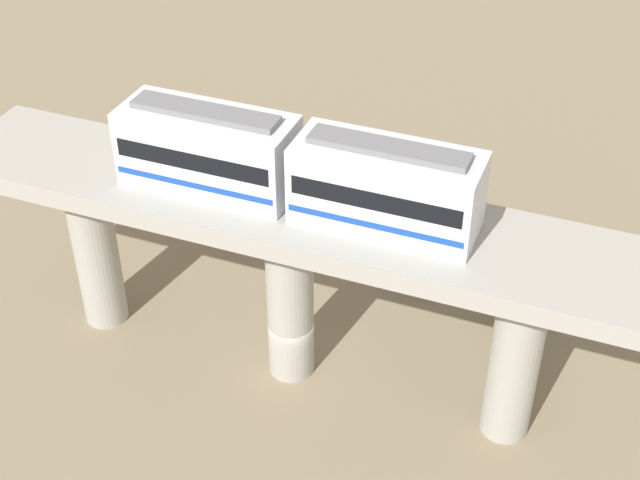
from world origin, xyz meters
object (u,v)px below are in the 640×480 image
Objects in this scene: train at (295,168)px; tree_near_viaduct at (516,264)px; parked_car_red at (240,207)px; parked_car_silver at (420,259)px.

tree_near_viaduct is (-5.94, 7.64, -6.52)m from train.
tree_near_viaduct is (3.20, 14.72, 2.77)m from parked_car_red.
tree_near_viaduct is (2.39, 4.80, 2.77)m from parked_car_silver.
parked_car_silver and parked_car_red have the same top height.
parked_car_silver is at bearing -116.47° from tree_near_viaduct.
tree_near_viaduct reaches higher than parked_car_red.
parked_car_silver is at bearing 72.44° from parked_car_red.
train is at bearing -17.86° from parked_car_silver.
train is at bearing 24.87° from parked_car_red.
tree_near_viaduct is at bearing 64.49° from parked_car_silver.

